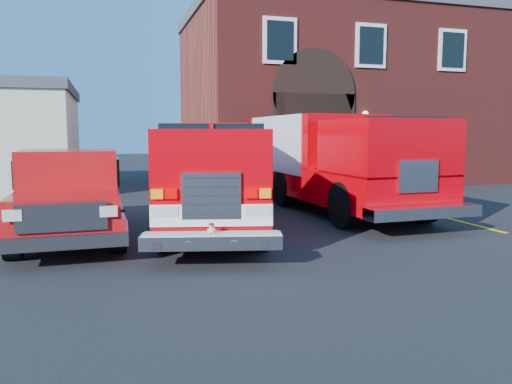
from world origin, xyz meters
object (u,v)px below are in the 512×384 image
object	(u,v)px
fire_station	(338,97)
fire_engine	(216,174)
secondary_truck	(331,158)
pickup_truck	(71,196)

from	to	relation	value
fire_station	fire_engine	bearing A→B (deg)	-127.97
fire_engine	secondary_truck	bearing A→B (deg)	24.04
fire_station	fire_engine	xyz separation A→B (m)	(-8.95, -11.48, -2.91)
pickup_truck	fire_station	bearing A→B (deg)	43.53
fire_station	fire_engine	distance (m)	14.84
fire_station	secondary_truck	distance (m)	11.14
fire_station	secondary_truck	world-z (taller)	fire_station
secondary_truck	pickup_truck	bearing A→B (deg)	-163.89
fire_station	secondary_truck	xyz separation A→B (m)	(-4.88, -9.66, -2.64)
fire_engine	pickup_truck	xyz separation A→B (m)	(-3.52, -0.38, -0.39)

